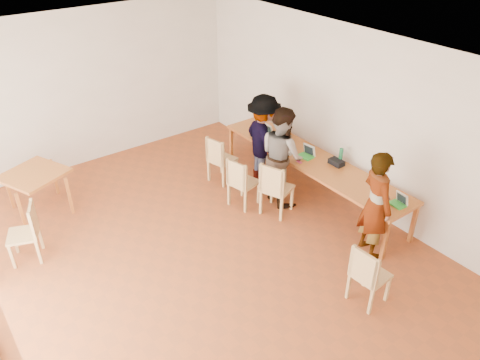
% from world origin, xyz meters
% --- Properties ---
extents(ground, '(8.00, 8.00, 0.00)m').
position_xyz_m(ground, '(0.00, 0.00, 0.00)').
color(ground, brown).
rests_on(ground, ground).
extents(wall_back, '(6.00, 0.10, 3.00)m').
position_xyz_m(wall_back, '(0.00, 4.00, 1.50)').
color(wall_back, beige).
rests_on(wall_back, ground).
extents(wall_right, '(0.10, 8.00, 3.00)m').
position_xyz_m(wall_right, '(3.00, 0.00, 1.50)').
color(wall_right, beige).
rests_on(wall_right, ground).
extents(ceiling, '(6.00, 8.00, 0.04)m').
position_xyz_m(ceiling, '(0.00, 0.00, 3.02)').
color(ceiling, white).
rests_on(ceiling, wall_back).
extents(communal_table, '(0.80, 4.00, 0.75)m').
position_xyz_m(communal_table, '(2.50, 0.38, 0.70)').
color(communal_table, '#AC5726').
rests_on(communal_table, ground).
extents(side_table, '(0.90, 0.90, 0.75)m').
position_xyz_m(side_table, '(-1.56, 2.77, 0.67)').
color(side_table, '#AC5726').
rests_on(side_table, ground).
extents(chair_near, '(0.45, 0.45, 0.49)m').
position_xyz_m(chair_near, '(1.23, -1.98, 0.56)').
color(chair_near, tan).
rests_on(chair_near, ground).
extents(chair_mid, '(0.52, 0.52, 0.49)m').
position_xyz_m(chair_mid, '(1.28, 0.83, 0.57)').
color(chair_mid, tan).
rests_on(chair_mid, ground).
extents(chair_far, '(0.59, 0.59, 0.52)m').
position_xyz_m(chair_far, '(1.58, 0.29, 0.60)').
color(chair_far, tan).
rests_on(chair_far, ground).
extents(chair_empty, '(0.52, 0.52, 0.49)m').
position_xyz_m(chair_empty, '(1.44, 1.72, 0.57)').
color(chair_empty, tan).
rests_on(chair_empty, ground).
extents(chair_spare, '(0.55, 0.55, 0.49)m').
position_xyz_m(chair_spare, '(-2.01, 1.59, 0.56)').
color(chair_spare, tan).
rests_on(chair_spare, ground).
extents(person_near, '(0.59, 0.73, 1.72)m').
position_xyz_m(person_near, '(2.13, -1.32, 0.86)').
color(person_near, gray).
rests_on(person_near, ground).
extents(person_mid, '(0.80, 0.95, 1.75)m').
position_xyz_m(person_mid, '(2.01, 0.61, 0.88)').
color(person_mid, gray).
rests_on(person_mid, ground).
extents(person_far, '(0.88, 1.23, 1.72)m').
position_xyz_m(person_far, '(2.14, 1.28, 0.86)').
color(person_far, gray).
rests_on(person_far, ground).
extents(laptop_near, '(0.22, 0.25, 0.19)m').
position_xyz_m(laptop_near, '(2.55, -1.43, 0.80)').
color(laptop_near, green).
rests_on(laptop_near, communal_table).
extents(laptop_mid, '(0.25, 0.28, 0.22)m').
position_xyz_m(laptop_mid, '(2.50, 0.49, 0.81)').
color(laptop_mid, green).
rests_on(laptop_mid, communal_table).
extents(laptop_far, '(0.22, 0.25, 0.21)m').
position_xyz_m(laptop_far, '(2.48, 1.60, 0.81)').
color(laptop_far, green).
rests_on(laptop_far, communal_table).
extents(yellow_mug, '(0.18, 0.18, 0.11)m').
position_xyz_m(yellow_mug, '(2.64, 2.07, 0.81)').
color(yellow_mug, orange).
rests_on(yellow_mug, communal_table).
extents(green_bottle, '(0.07, 0.07, 0.28)m').
position_xyz_m(green_bottle, '(2.78, -0.03, 0.89)').
color(green_bottle, '#1A673A').
rests_on(green_bottle, communal_table).
extents(clear_glass, '(0.07, 0.07, 0.09)m').
position_xyz_m(clear_glass, '(2.28, 1.70, 0.80)').
color(clear_glass, silver).
rests_on(clear_glass, communal_table).
extents(condiment_cup, '(0.08, 0.08, 0.06)m').
position_xyz_m(condiment_cup, '(2.29, 0.72, 0.78)').
color(condiment_cup, white).
rests_on(condiment_cup, communal_table).
extents(pink_phone, '(0.05, 0.10, 0.01)m').
position_xyz_m(pink_phone, '(2.24, 0.40, 0.76)').
color(pink_phone, '#D74276').
rests_on(pink_phone, communal_table).
extents(black_pouch, '(0.16, 0.26, 0.09)m').
position_xyz_m(black_pouch, '(2.69, -0.03, 0.80)').
color(black_pouch, black).
rests_on(black_pouch, communal_table).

